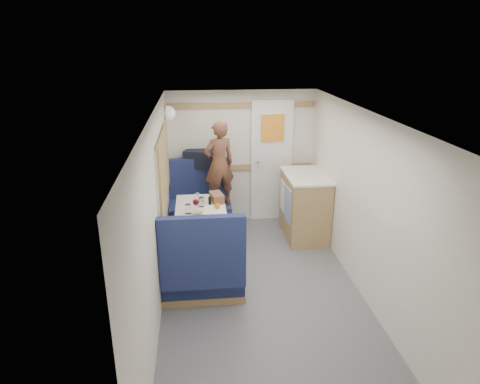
{
  "coord_description": "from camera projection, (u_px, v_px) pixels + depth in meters",
  "views": [
    {
      "loc": [
        -0.67,
        -3.95,
        2.7
      ],
      "look_at": [
        -0.17,
        0.9,
        0.94
      ],
      "focal_mm": 32.0,
      "sensor_mm": 36.0,
      "label": 1
    }
  ],
  "objects": [
    {
      "name": "orange_fruit",
      "position": [
        217.0,
        206.0,
        5.21
      ],
      "size": [
        0.07,
        0.07,
        0.07
      ],
      "primitive_type": "sphere",
      "color": "orange",
      "rests_on": "tray"
    },
    {
      "name": "side_window",
      "position": [
        163.0,
        167.0,
        5.09
      ],
      "size": [
        0.04,
        1.3,
        0.72
      ],
      "primitive_type": "cube",
      "color": "#979D85",
      "rests_on": "wall_left"
    },
    {
      "name": "wine_glass",
      "position": [
        196.0,
        203.0,
        5.1
      ],
      "size": [
        0.08,
        0.08,
        0.17
      ],
      "color": "white",
      "rests_on": "dinette_table"
    },
    {
      "name": "wall_right",
      "position": [
        370.0,
        211.0,
        4.45
      ],
      "size": [
        0.02,
        4.5,
        2.0
      ],
      "primitive_type": "cube",
      "color": "silver",
      "rests_on": "floor"
    },
    {
      "name": "beer_glass",
      "position": [
        218.0,
        196.0,
        5.52
      ],
      "size": [
        0.06,
        0.06,
        0.1
      ],
      "primitive_type": "cylinder",
      "color": "brown",
      "rests_on": "dinette_table"
    },
    {
      "name": "bread_loaf",
      "position": [
        217.0,
        197.0,
        5.48
      ],
      "size": [
        0.19,
        0.28,
        0.11
      ],
      "primitive_type": "cube",
      "rotation": [
        0.0,
        0.0,
        0.21
      ],
      "color": "brown",
      "rests_on": "dinette_table"
    },
    {
      "name": "dinette_table",
      "position": [
        201.0,
        218.0,
        5.36
      ],
      "size": [
        0.62,
        0.92,
        0.72
      ],
      "color": "white",
      "rests_on": "floor"
    },
    {
      "name": "pepper_grinder",
      "position": [
        210.0,
        200.0,
        5.38
      ],
      "size": [
        0.04,
        0.04,
        0.1
      ],
      "primitive_type": "cylinder",
      "color": "black",
      "rests_on": "dinette_table"
    },
    {
      "name": "bench_far",
      "position": [
        200.0,
        212.0,
        6.26
      ],
      "size": [
        0.9,
        0.59,
        1.05
      ],
      "color": "#18264E",
      "rests_on": "floor"
    },
    {
      "name": "rear_door",
      "position": [
        271.0,
        159.0,
        6.47
      ],
      "size": [
        0.62,
        0.12,
        1.86
      ],
      "color": "white",
      "rests_on": "wall_back"
    },
    {
      "name": "oak_trim_high",
      "position": [
        242.0,
        105.0,
        6.16
      ],
      "size": [
        2.15,
        0.02,
        0.08
      ],
      "primitive_type": "cube",
      "color": "olive",
      "rests_on": "wall_back"
    },
    {
      "name": "galley_counter",
      "position": [
        304.0,
        205.0,
        6.05
      ],
      "size": [
        0.57,
        0.92,
        0.92
      ],
      "color": "olive",
      "rests_on": "floor"
    },
    {
      "name": "tumbler_left",
      "position": [
        188.0,
        209.0,
        5.1
      ],
      "size": [
        0.07,
        0.07,
        0.12
      ],
      "primitive_type": "cylinder",
      "color": "silver",
      "rests_on": "dinette_table"
    },
    {
      "name": "tumbler_right",
      "position": [
        202.0,
        202.0,
        5.32
      ],
      "size": [
        0.07,
        0.07,
        0.12
      ],
      "primitive_type": "cylinder",
      "color": "white",
      "rests_on": "dinette_table"
    },
    {
      "name": "ceiling",
      "position": [
        268.0,
        117.0,
        4.0
      ],
      "size": [
        4.5,
        4.5,
        0.0
      ],
      "primitive_type": "plane",
      "rotation": [
        3.14,
        0.0,
        0.0
      ],
      "color": "silver",
      "rests_on": "wall_back"
    },
    {
      "name": "floor",
      "position": [
        264.0,
        299.0,
        4.68
      ],
      "size": [
        4.5,
        4.5,
        0.0
      ],
      "primitive_type": "plane",
      "color": "#515156",
      "rests_on": "ground"
    },
    {
      "name": "cheese_block",
      "position": [
        199.0,
        211.0,
        5.08
      ],
      "size": [
        0.11,
        0.07,
        0.04
      ],
      "primitive_type": "cube",
      "rotation": [
        0.0,
        0.0,
        -0.02
      ],
      "color": "#E9CC87",
      "rests_on": "tray"
    },
    {
      "name": "bench_near",
      "position": [
        203.0,
        272.0,
        4.64
      ],
      "size": [
        0.9,
        0.59,
        1.05
      ],
      "color": "#18264E",
      "rests_on": "floor"
    },
    {
      "name": "tumbler_mid",
      "position": [
        197.0,
        197.0,
        5.49
      ],
      "size": [
        0.07,
        0.07,
        0.11
      ],
      "primitive_type": "cylinder",
      "color": "silver",
      "rests_on": "dinette_table"
    },
    {
      "name": "dome_light",
      "position": [
        168.0,
        113.0,
        5.72
      ],
      "size": [
        0.2,
        0.2,
        0.2
      ],
      "primitive_type": "sphere",
      "color": "white",
      "rests_on": "wall_left"
    },
    {
      "name": "person",
      "position": [
        219.0,
        164.0,
        5.91
      ],
      "size": [
        0.51,
        0.42,
        1.21
      ],
      "primitive_type": "imported",
      "rotation": [
        0.0,
        0.0,
        3.48
      ],
      "color": "brown",
      "rests_on": "bench_far"
    },
    {
      "name": "ledge",
      "position": [
        199.0,
        169.0,
        6.3
      ],
      "size": [
        0.9,
        0.14,
        0.04
      ],
      "primitive_type": "cube",
      "color": "olive",
      "rests_on": "bench_far"
    },
    {
      "name": "wall_left",
      "position": [
        156.0,
        220.0,
        4.23
      ],
      "size": [
        0.02,
        4.5,
        2.0
      ],
      "primitive_type": "cube",
      "color": "silver",
      "rests_on": "floor"
    },
    {
      "name": "wall_back",
      "position": [
        242.0,
        157.0,
        6.45
      ],
      "size": [
        2.2,
        0.02,
        2.0
      ],
      "primitive_type": "cube",
      "color": "silver",
      "rests_on": "floor"
    },
    {
      "name": "salt_grinder",
      "position": [
        203.0,
        200.0,
        5.43
      ],
      "size": [
        0.03,
        0.03,
        0.08
      ],
      "primitive_type": "cylinder",
      "color": "white",
      "rests_on": "dinette_table"
    },
    {
      "name": "oak_trim_low",
      "position": [
        242.0,
        167.0,
        6.48
      ],
      "size": [
        2.15,
        0.02,
        0.08
      ],
      "primitive_type": "cube",
      "color": "olive",
      "rests_on": "wall_back"
    },
    {
      "name": "duffel_bag",
      "position": [
        203.0,
        159.0,
        6.26
      ],
      "size": [
        0.59,
        0.42,
        0.26
      ],
      "primitive_type": "cube",
      "rotation": [
        0.0,
        0.0,
        -0.34
      ],
      "color": "black",
      "rests_on": "ledge"
    },
    {
      "name": "tray",
      "position": [
        213.0,
        211.0,
        5.16
      ],
      "size": [
        0.3,
        0.37,
        0.02
      ],
      "primitive_type": "cube",
      "rotation": [
        0.0,
        0.0,
        -0.15
      ],
      "color": "white",
      "rests_on": "dinette_table"
    }
  ]
}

